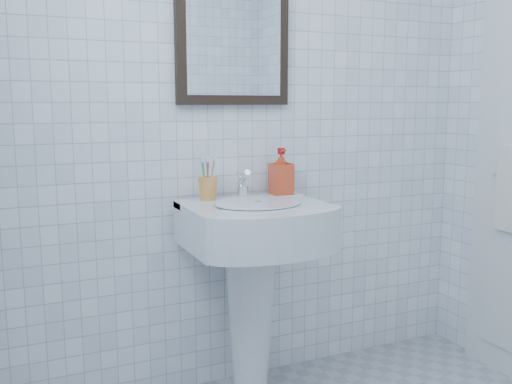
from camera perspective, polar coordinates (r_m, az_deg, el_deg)
name	(u,v)px	position (r m, az deg, el deg)	size (l,w,h in m)	color
wall_back	(252,102)	(2.50, -0.36, 8.94)	(2.20, 0.02, 2.50)	white
washbasin	(253,268)	(2.36, -0.35, -7.57)	(0.56, 0.41, 0.86)	white
faucet	(243,186)	(2.39, -1.35, 0.58)	(0.05, 0.11, 0.12)	silver
toothbrush_cup	(208,188)	(2.34, -4.83, 0.35)	(0.08, 0.08, 0.10)	#EF9640
soap_dispenser	(281,171)	(2.48, 2.53, 2.07)	(0.09, 0.09, 0.20)	red
wall_mirror	(233,30)	(2.46, -2.29, 15.93)	(0.50, 0.04, 0.62)	black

